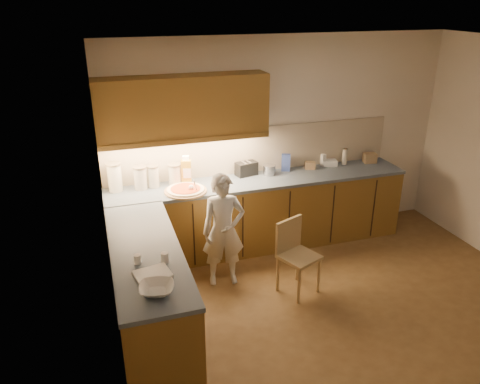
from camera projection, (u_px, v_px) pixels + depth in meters
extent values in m
plane|color=brown|center=(351.00, 317.00, 4.74)|extent=(4.50, 4.50, 0.00)
cube|color=beige|center=(280.00, 140.00, 5.99)|extent=(4.50, 0.04, 2.60)
cube|color=beige|center=(109.00, 236.00, 3.60)|extent=(0.04, 4.00, 2.60)
cube|color=white|center=(381.00, 51.00, 3.73)|extent=(4.50, 4.00, 0.04)
cube|color=brown|center=(260.00, 214.00, 5.96)|extent=(3.75, 0.60, 0.88)
cube|color=brown|center=(149.00, 293.00, 4.37)|extent=(0.60, 2.00, 0.88)
cube|color=#465565|center=(260.00, 180.00, 5.78)|extent=(3.77, 0.62, 0.04)
cube|color=#465565|center=(145.00, 250.00, 4.19)|extent=(0.62, 2.02, 0.04)
cube|color=black|center=(142.00, 243.00, 5.26)|extent=(0.02, 0.01, 0.80)
cube|color=black|center=(194.00, 235.00, 5.43)|extent=(0.02, 0.01, 0.80)
cube|color=black|center=(243.00, 228.00, 5.60)|extent=(0.02, 0.01, 0.80)
cube|color=black|center=(289.00, 221.00, 5.77)|extent=(0.02, 0.01, 0.80)
cube|color=black|center=(333.00, 215.00, 5.94)|extent=(0.02, 0.01, 0.80)
cube|color=black|center=(374.00, 209.00, 6.11)|extent=(0.02, 0.01, 0.80)
cube|color=#BDAE92|center=(253.00, 150.00, 5.91)|extent=(3.75, 0.02, 0.58)
cube|color=brown|center=(183.00, 107.00, 5.26)|extent=(1.95, 0.35, 0.70)
cube|color=brown|center=(188.00, 141.00, 5.25)|extent=(1.95, 0.02, 0.06)
cylinder|color=tan|center=(186.00, 191.00, 5.38)|extent=(0.49, 0.49, 0.02)
cylinder|color=#F4E4BF|center=(186.00, 189.00, 5.38)|extent=(0.43, 0.43, 0.02)
cylinder|color=red|center=(186.00, 188.00, 5.37)|extent=(0.34, 0.34, 0.01)
sphere|color=white|center=(191.00, 187.00, 5.35)|extent=(0.06, 0.06, 0.06)
cylinder|color=white|center=(196.00, 186.00, 5.29)|extent=(0.08, 0.10, 0.20)
imported|color=silver|center=(223.00, 230.00, 5.10)|extent=(0.51, 0.37, 1.29)
cylinder|color=tan|center=(299.00, 286.00, 4.88)|extent=(0.03, 0.03, 0.42)
cylinder|color=tan|center=(319.00, 276.00, 5.06)|extent=(0.03, 0.03, 0.42)
cylinder|color=tan|center=(278.00, 274.00, 5.10)|extent=(0.03, 0.03, 0.42)
cylinder|color=tan|center=(297.00, 264.00, 5.28)|extent=(0.03, 0.03, 0.42)
cube|color=tan|center=(299.00, 257.00, 4.99)|extent=(0.48, 0.48, 0.04)
cube|color=tan|center=(289.00, 234.00, 5.03)|extent=(0.35, 0.17, 0.37)
imported|color=silver|center=(157.00, 289.00, 3.55)|extent=(0.32, 0.32, 0.07)
cylinder|color=white|center=(115.00, 178.00, 5.36)|extent=(0.16, 0.16, 0.32)
cylinder|color=gray|center=(113.00, 164.00, 5.29)|extent=(0.17, 0.17, 0.02)
cylinder|color=silver|center=(140.00, 179.00, 5.42)|extent=(0.15, 0.15, 0.26)
cylinder|color=gray|center=(139.00, 167.00, 5.37)|extent=(0.16, 0.16, 0.02)
cylinder|color=silver|center=(153.00, 177.00, 5.48)|extent=(0.13, 0.13, 0.25)
cylinder|color=gray|center=(152.00, 166.00, 5.43)|extent=(0.14, 0.14, 0.02)
cylinder|color=silver|center=(175.00, 175.00, 5.56)|extent=(0.15, 0.15, 0.24)
cylinder|color=tan|center=(174.00, 165.00, 5.51)|extent=(0.16, 0.16, 0.02)
cube|color=#B39023|center=(186.00, 172.00, 5.56)|extent=(0.13, 0.11, 0.30)
cube|color=white|center=(186.00, 158.00, 5.50)|extent=(0.08, 0.07, 0.05)
cube|color=black|center=(246.00, 169.00, 5.86)|extent=(0.29, 0.20, 0.17)
cube|color=#BDBCC2|center=(244.00, 163.00, 5.81)|extent=(0.05, 0.12, 0.00)
cube|color=#BDBCC2|center=(249.00, 162.00, 5.84)|extent=(0.05, 0.12, 0.00)
cylinder|color=#A6A6AB|center=(269.00, 170.00, 5.89)|extent=(0.16, 0.16, 0.12)
cylinder|color=#A6A6AB|center=(269.00, 165.00, 5.86)|extent=(0.17, 0.17, 0.01)
cube|color=#334899|center=(286.00, 163.00, 6.00)|extent=(0.13, 0.11, 0.22)
cube|color=#997952|center=(310.00, 165.00, 6.09)|extent=(0.15, 0.13, 0.09)
cube|color=white|center=(323.00, 160.00, 6.18)|extent=(0.06, 0.06, 0.16)
cube|color=white|center=(329.00, 163.00, 6.21)|extent=(0.21, 0.17, 0.08)
cylinder|color=white|center=(345.00, 157.00, 6.23)|extent=(0.07, 0.07, 0.21)
cylinder|color=gray|center=(345.00, 149.00, 6.19)|extent=(0.07, 0.07, 0.01)
cube|color=#A48458|center=(370.00, 158.00, 6.32)|extent=(0.18, 0.15, 0.13)
cube|color=white|center=(153.00, 274.00, 3.78)|extent=(0.32, 0.27, 0.02)
cylinder|color=silver|center=(137.00, 259.00, 3.93)|extent=(0.06, 0.06, 0.08)
cylinder|color=white|center=(165.00, 257.00, 3.96)|extent=(0.09, 0.09, 0.09)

